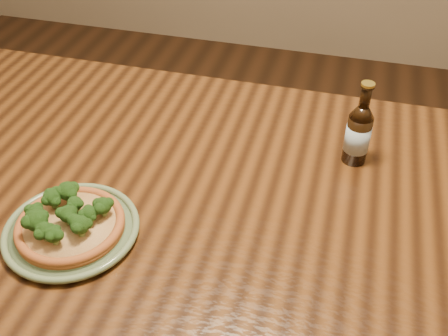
% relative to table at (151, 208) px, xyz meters
% --- Properties ---
extents(table, '(1.60, 0.90, 0.75)m').
position_rel_table_xyz_m(table, '(0.00, 0.00, 0.00)').
color(table, '#4B2910').
rests_on(table, ground).
extents(plate, '(0.26, 0.26, 0.02)m').
position_rel_table_xyz_m(plate, '(-0.08, -0.19, 0.10)').
color(plate, '#627651').
rests_on(plate, table).
extents(pizza, '(0.21, 0.21, 0.07)m').
position_rel_table_xyz_m(pizza, '(-0.08, -0.19, 0.12)').
color(pizza, '#A55625').
rests_on(pizza, plate).
extents(beer_bottle, '(0.05, 0.05, 0.20)m').
position_rel_table_xyz_m(beer_bottle, '(0.43, 0.18, 0.17)').
color(beer_bottle, black).
rests_on(beer_bottle, table).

